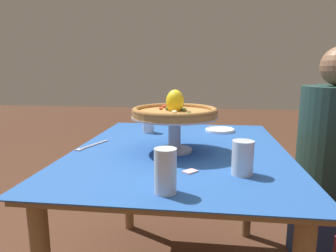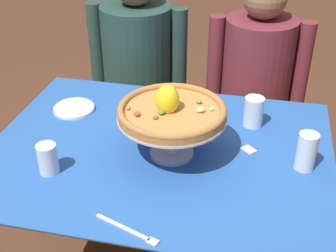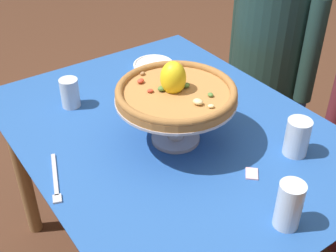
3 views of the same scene
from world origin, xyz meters
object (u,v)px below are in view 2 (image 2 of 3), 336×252
(dinner_fork, at_px, (130,231))
(diner_right, at_px, (254,95))
(water_glass_side_right, at_px, (306,153))
(pizza_stand, at_px, (172,127))
(pizza, at_px, (172,110))
(water_glass_back_right, at_px, (253,113))
(sugar_packet, at_px, (249,150))
(water_glass_front_left, at_px, (48,160))
(diner_left, at_px, (138,80))
(side_plate, at_px, (74,108))

(dinner_fork, height_order, diner_right, diner_right)
(water_glass_side_right, relative_size, dinner_fork, 0.65)
(water_glass_side_right, bearing_deg, pizza_stand, -176.92)
(pizza, xyz_separation_m, water_glass_back_right, (0.27, 0.26, -0.13))
(dinner_fork, distance_m, sugar_packet, 0.57)
(dinner_fork, bearing_deg, water_glass_front_left, 148.80)
(diner_left, bearing_deg, water_glass_back_right, -41.07)
(pizza_stand, distance_m, diner_left, 0.92)
(pizza_stand, distance_m, diner_right, 0.90)
(dinner_fork, bearing_deg, water_glass_side_right, 40.82)
(water_glass_front_left, distance_m, side_plate, 0.42)
(diner_left, bearing_deg, sugar_packet, -49.20)
(pizza_stand, relative_size, water_glass_front_left, 3.52)
(water_glass_front_left, relative_size, diner_left, 0.09)
(pizza_stand, height_order, water_glass_front_left, pizza_stand)
(water_glass_front_left, bearing_deg, water_glass_side_right, 14.44)
(water_glass_side_right, height_order, diner_left, diner_left)
(water_glass_back_right, bearing_deg, dinner_fork, -114.47)
(side_plate, xyz_separation_m, diner_left, (0.10, 0.59, -0.14))
(water_glass_side_right, xyz_separation_m, side_plate, (-0.92, 0.19, -0.05))
(side_plate, bearing_deg, water_glass_back_right, 3.50)
(water_glass_front_left, bearing_deg, pizza, 26.75)
(water_glass_front_left, height_order, water_glass_back_right, water_glass_back_right)
(sugar_packet, height_order, diner_left, diner_left)
(water_glass_side_right, distance_m, sugar_packet, 0.21)
(water_glass_back_right, bearing_deg, pizza_stand, -135.38)
(water_glass_front_left, bearing_deg, sugar_packet, 23.03)
(water_glass_back_right, bearing_deg, pizza, -135.53)
(pizza, height_order, sugar_packet, pizza)
(pizza_stand, distance_m, water_glass_side_right, 0.46)
(pizza_stand, distance_m, sugar_packet, 0.30)
(water_glass_front_left, relative_size, side_plate, 0.63)
(dinner_fork, relative_size, sugar_packet, 4.19)
(water_glass_back_right, relative_size, diner_right, 0.10)
(water_glass_side_right, bearing_deg, water_glass_front_left, -165.56)
(pizza_stand, relative_size, water_glass_side_right, 2.78)
(dinner_fork, height_order, diner_left, diner_left)
(pizza_stand, xyz_separation_m, water_glass_back_right, (0.27, 0.26, -0.06))
(water_glass_back_right, bearing_deg, water_glass_front_left, -144.93)
(sugar_packet, relative_size, diner_left, 0.04)
(pizza_stand, height_order, side_plate, pizza_stand)
(pizza_stand, height_order, diner_left, diner_left)
(water_glass_front_left, relative_size, sugar_packet, 2.14)
(pizza_stand, bearing_deg, sugar_packet, 17.49)
(pizza, xyz_separation_m, diner_right, (0.26, 0.82, -0.34))
(pizza, relative_size, side_plate, 2.18)
(pizza_stand, bearing_deg, water_glass_front_left, -153.33)
(pizza_stand, bearing_deg, dinner_fork, -94.99)
(pizza_stand, distance_m, side_plate, 0.53)
(water_glass_side_right, distance_m, water_glass_back_right, 0.31)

